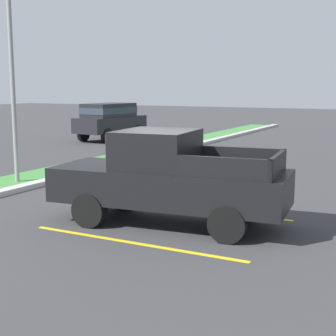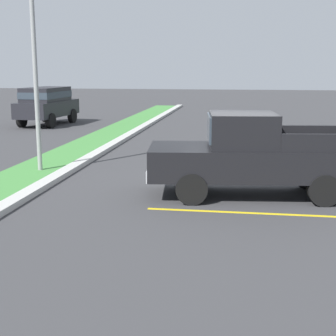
% 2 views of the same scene
% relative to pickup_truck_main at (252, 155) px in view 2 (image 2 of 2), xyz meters
% --- Properties ---
extents(ground_plane, '(120.00, 120.00, 0.00)m').
position_rel_pickup_truck_main_xyz_m(ground_plane, '(0.74, 0.56, -1.04)').
color(ground_plane, '#38383A').
extents(parking_line_near, '(0.12, 4.80, 0.01)m').
position_rel_pickup_truck_main_xyz_m(parking_line_near, '(-1.54, -0.05, -1.04)').
color(parking_line_near, yellow).
rests_on(parking_line_near, ground).
extents(parking_line_far, '(0.12, 4.80, 0.01)m').
position_rel_pickup_truck_main_xyz_m(parking_line_far, '(1.56, -0.05, -1.04)').
color(parking_line_far, yellow).
rests_on(parking_line_far, ground).
extents(curb_strip, '(56.00, 0.40, 0.15)m').
position_rel_pickup_truck_main_xyz_m(curb_strip, '(0.74, 5.56, -0.97)').
color(curb_strip, '#B2B2AD').
rests_on(curb_strip, ground).
extents(grass_median, '(56.00, 1.80, 0.06)m').
position_rel_pickup_truck_main_xyz_m(grass_median, '(0.74, 6.66, -1.01)').
color(grass_median, '#42843D').
rests_on(grass_median, ground).
extents(pickup_truck_main, '(2.47, 5.40, 2.10)m').
position_rel_pickup_truck_main_xyz_m(pickup_truck_main, '(0.00, 0.00, 0.00)').
color(pickup_truck_main, black).
rests_on(pickup_truck_main, ground).
extents(suv_distant, '(4.73, 2.23, 2.10)m').
position_rel_pickup_truck_main_xyz_m(suv_distant, '(14.21, 11.16, 0.20)').
color(suv_distant, black).
rests_on(suv_distant, ground).
extents(street_light, '(0.24, 1.49, 6.02)m').
position_rel_pickup_truck_main_xyz_m(street_light, '(2.01, 6.29, 2.51)').
color(street_light, gray).
rests_on(street_light, ground).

